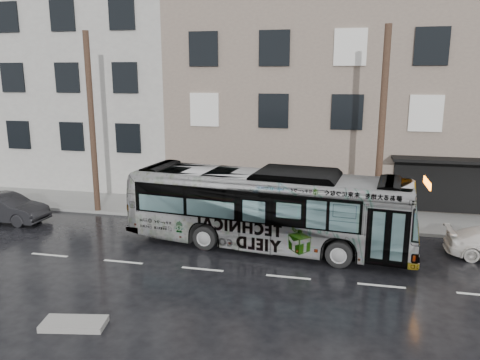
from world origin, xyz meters
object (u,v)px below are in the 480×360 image
object	(u,v)px
utility_pole_front	(382,131)
sign_post	(402,205)
bus	(267,208)
dark_sedan	(6,208)
utility_pole_rear	(92,124)

from	to	relation	value
utility_pole_front	sign_post	size ratio (longest dim) A/B	3.75
utility_pole_front	bus	world-z (taller)	utility_pole_front
sign_post	dark_sedan	size ratio (longest dim) A/B	0.58
utility_pole_front	dark_sedan	size ratio (longest dim) A/B	2.16
utility_pole_front	bus	distance (m)	6.17
dark_sedan	bus	bearing A→B (deg)	-89.54
utility_pole_rear	bus	bearing A→B (deg)	-17.08
sign_post	bus	bearing A→B (deg)	-152.80
bus	dark_sedan	bearing A→B (deg)	94.45
dark_sedan	sign_post	bearing A→B (deg)	-79.94
sign_post	dark_sedan	xyz separation A→B (m)	(-18.70, -2.34, -0.66)
utility_pole_rear	utility_pole_front	bearing A→B (deg)	0.00
utility_pole_front	bus	size ratio (longest dim) A/B	0.75
sign_post	bus	xyz separation A→B (m)	(-5.65, -2.90, 0.31)
bus	dark_sedan	world-z (taller)	bus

